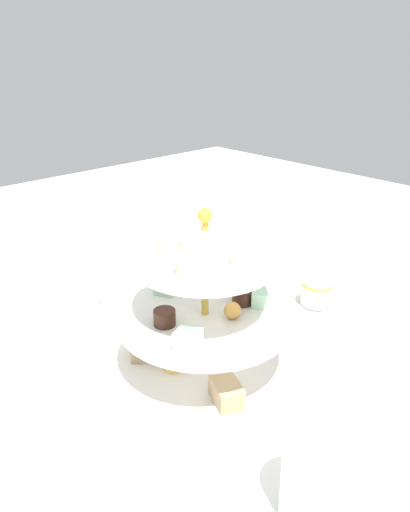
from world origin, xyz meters
TOP-DOWN VIEW (x-y plane):
  - ground_plane at (0.00, 0.00)m, footprint 2.40×2.40m
  - tiered_serving_stand at (0.00, 0.00)m, footprint 0.30×0.30m
  - water_glass_tall_right at (0.09, 0.25)m, footprint 0.07×0.07m
  - water_glass_short_left at (-0.23, -0.14)m, footprint 0.06×0.06m
  - teacup_with_saucer at (-0.28, 0.00)m, footprint 0.09×0.09m
  - water_glass_mid_back at (-0.01, -0.24)m, footprint 0.06×0.06m

SIDE VIEW (x-z plane):
  - ground_plane at x=0.00m, z-range 0.00..0.00m
  - teacup_with_saucer at x=-0.28m, z-range 0.00..0.05m
  - water_glass_short_left at x=-0.23m, z-range 0.00..0.07m
  - water_glass_mid_back at x=-0.01m, z-range 0.00..0.08m
  - water_glass_tall_right at x=0.09m, z-range 0.00..0.11m
  - tiered_serving_stand at x=0.00m, z-range -0.05..0.20m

